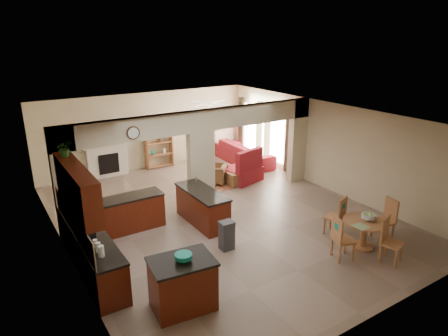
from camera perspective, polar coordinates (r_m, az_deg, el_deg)
floor at (r=11.16m, az=-0.64°, el=-6.82°), size 10.00×10.00×0.00m
ceiling at (r=10.26m, az=-0.70°, el=7.41°), size 10.00×10.00×0.00m
wall_back at (r=14.95m, az=-10.91°, el=5.23°), size 8.00×0.00×8.00m
wall_front at (r=7.25m, az=21.14°, el=-10.84°), size 8.00×0.00×8.00m
wall_left at (r=9.30m, az=-22.14°, el=-4.30°), size 0.00×10.00×10.00m
wall_right at (r=13.09m, az=14.37°, el=3.05°), size 0.00×10.00×10.00m
partition_left_pier at (r=10.27m, az=-21.62°, el=-2.08°), size 0.60×0.25×2.80m
partition_center_pier at (r=11.54m, az=-3.29°, el=-0.06°), size 0.80×0.25×2.20m
partition_right_pier at (r=13.57m, az=10.45°, el=3.87°), size 0.60×0.25×2.80m
partition_header at (r=11.17m, az=-3.43°, el=6.75°), size 8.00×0.25×0.60m
kitchen_counter at (r=9.60m, az=-16.79°, el=-9.12°), size 2.52×3.29×1.48m
upper_cabinets at (r=8.41m, az=-20.29°, el=-2.67°), size 0.35×2.40×0.90m
peninsula at (r=10.60m, az=-3.09°, el=-5.57°), size 0.70×1.85×0.91m
wall_clock at (r=10.24m, az=-12.84°, el=4.91°), size 0.34×0.03×0.34m
rug at (r=13.38m, az=-1.05°, el=-2.31°), size 1.60×1.30×0.01m
fireplace at (r=14.51m, az=-16.32°, el=1.16°), size 1.60×0.35×1.20m
shelving_unit at (r=15.04m, az=-9.30°, el=3.43°), size 1.00×0.32×1.80m
window_a at (r=14.73m, az=7.76°, el=4.39°), size 0.02×0.90×1.90m
window_b at (r=16.02m, az=3.84°, el=5.70°), size 0.02×0.90×1.90m
glazed_door at (r=15.40m, az=5.70°, el=4.54°), size 0.02×0.70×2.10m
drape_a_left at (r=14.27m, az=9.18°, el=3.85°), size 0.10×0.28×2.30m
drape_a_right at (r=15.15m, az=6.18°, el=4.86°), size 0.10×0.28×2.30m
drape_b_left at (r=15.53m, az=5.03°, el=5.25°), size 0.10×0.28×2.30m
drape_b_right at (r=16.47m, az=2.49°, el=6.09°), size 0.10×0.28×2.30m
ceiling_fan at (r=13.59m, az=-2.03°, el=9.21°), size 1.00×1.00×0.10m
kitchen_island at (r=7.58m, az=-5.94°, el=-16.15°), size 1.23×0.94×0.99m
teal_bowl at (r=7.24m, az=-5.81°, el=-12.63°), size 0.31×0.31×0.15m
trash_can at (r=9.42m, az=0.39°, el=-9.76°), size 0.31×0.27×0.65m
dining_table at (r=9.97m, az=19.40°, el=-8.27°), size 1.01×1.01×0.69m
fruit_bowl at (r=9.90m, az=19.89°, el=-6.59°), size 0.32×0.32×0.17m
sofa at (r=15.45m, az=2.89°, el=2.15°), size 2.78×1.18×0.80m
chaise at (r=13.63m, az=2.62°, el=-0.87°), size 1.38×1.23×0.47m
armchair at (r=13.39m, az=-1.20°, el=-0.84°), size 0.99×0.99×0.65m
ottoman at (r=13.31m, az=1.68°, el=-1.44°), size 0.62×0.62×0.44m
plant at (r=8.92m, az=-21.85°, el=2.60°), size 0.34×0.30×0.35m
chair_north at (r=10.33m, az=15.96°, el=-6.40°), size 0.53×0.53×1.02m
chair_east at (r=10.58m, az=22.24°, el=-6.53°), size 0.49×0.49×1.02m
chair_south at (r=9.58m, az=22.48°, el=-9.27°), size 0.52×0.52×1.02m
chair_west at (r=9.30m, az=16.30°, el=-9.38°), size 0.52×0.52×1.02m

